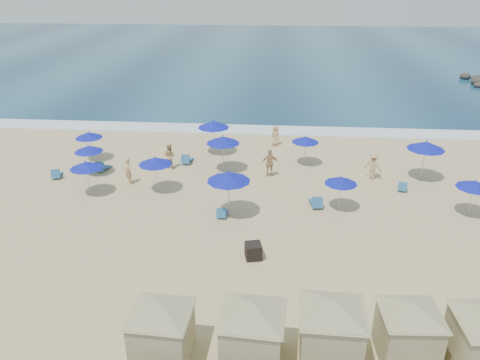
% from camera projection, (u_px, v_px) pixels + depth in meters
% --- Properties ---
extents(ground, '(160.00, 160.00, 0.00)m').
position_uv_depth(ground, '(262.00, 221.00, 25.30)').
color(ground, tan).
rests_on(ground, ground).
extents(ocean, '(160.00, 80.00, 0.06)m').
position_uv_depth(ocean, '(275.00, 53.00, 75.21)').
color(ocean, '#0E3250').
rests_on(ocean, ground).
extents(surf_line, '(160.00, 2.50, 0.08)m').
position_uv_depth(surf_line, '(269.00, 130.00, 39.35)').
color(surf_line, white).
rests_on(surf_line, ground).
extents(trash_bin, '(0.89, 0.89, 0.75)m').
position_uv_depth(trash_bin, '(253.00, 251.00, 21.93)').
color(trash_bin, black).
rests_on(trash_bin, ground).
extents(cabana_0, '(4.15, 4.15, 2.61)m').
position_uv_depth(cabana_0, '(161.00, 323.00, 15.85)').
color(cabana_0, tan).
rests_on(cabana_0, ground).
extents(cabana_1, '(4.35, 4.35, 2.74)m').
position_uv_depth(cabana_1, '(252.00, 325.00, 15.66)').
color(cabana_1, tan).
rests_on(cabana_1, ground).
extents(cabana_2, '(4.44, 4.44, 2.78)m').
position_uv_depth(cabana_2, '(332.00, 322.00, 15.75)').
color(cabana_2, tan).
rests_on(cabana_2, ground).
extents(cabana_3, '(4.08, 4.08, 2.56)m').
position_uv_depth(cabana_3, '(410.00, 323.00, 15.89)').
color(cabana_3, tan).
rests_on(cabana_3, ground).
extents(umbrella_0, '(1.86, 1.86, 2.12)m').
position_uv_depth(umbrella_0, '(88.00, 149.00, 30.22)').
color(umbrella_0, '#A5A8AD').
rests_on(umbrella_0, ground).
extents(umbrella_1, '(1.94, 1.94, 2.20)m').
position_uv_depth(umbrella_1, '(86.00, 165.00, 27.50)').
color(umbrella_1, '#A5A8AD').
rests_on(umbrella_1, ground).
extents(umbrella_2, '(1.91, 1.91, 2.17)m').
position_uv_depth(umbrella_2, '(89.00, 135.00, 32.57)').
color(umbrella_2, '#A5A8AD').
rests_on(umbrella_2, ground).
extents(umbrella_3, '(2.03, 2.03, 2.31)m').
position_uv_depth(umbrella_3, '(155.00, 161.00, 27.85)').
color(umbrella_3, '#A5A8AD').
rests_on(umbrella_3, ground).
extents(umbrella_4, '(2.29, 2.29, 2.61)m').
position_uv_depth(umbrella_4, '(214.00, 124.00, 33.56)').
color(umbrella_4, '#A5A8AD').
rests_on(umbrella_4, ground).
extents(umbrella_5, '(2.24, 2.24, 2.54)m').
position_uv_depth(umbrella_5, '(223.00, 140.00, 30.66)').
color(umbrella_5, '#A5A8AD').
rests_on(umbrella_5, ground).
extents(umbrella_6, '(2.38, 2.38, 2.70)m').
position_uv_depth(umbrella_6, '(229.00, 177.00, 24.91)').
color(umbrella_6, '#A5A8AD').
rests_on(umbrella_6, ground).
extents(umbrella_7, '(1.83, 1.83, 2.08)m').
position_uv_depth(umbrella_7, '(341.00, 180.00, 25.78)').
color(umbrella_7, '#A5A8AD').
rests_on(umbrella_7, ground).
extents(umbrella_8, '(1.88, 1.88, 2.14)m').
position_uv_depth(umbrella_8, '(305.00, 139.00, 31.81)').
color(umbrella_8, '#A5A8AD').
rests_on(umbrella_8, ground).
extents(umbrella_9, '(2.37, 2.37, 2.69)m').
position_uv_depth(umbrella_9, '(426.00, 145.00, 29.32)').
color(umbrella_9, '#A5A8AD').
rests_on(umbrella_9, ground).
extents(umbrella_10, '(1.92, 1.92, 2.19)m').
position_uv_depth(umbrella_10, '(475.00, 184.00, 25.09)').
color(umbrella_10, '#A5A8AD').
rests_on(umbrella_10, ground).
extents(beach_chair_0, '(0.91, 1.38, 0.70)m').
position_uv_depth(beach_chair_0, '(57.00, 174.00, 30.46)').
color(beach_chair_0, '#276091').
rests_on(beach_chair_0, ground).
extents(beach_chair_1, '(0.83, 1.48, 0.77)m').
position_uv_depth(beach_chair_1, '(102.00, 167.00, 31.48)').
color(beach_chair_1, '#276091').
rests_on(beach_chair_1, ground).
extents(beach_chair_2, '(0.72, 1.40, 0.75)m').
position_uv_depth(beach_chair_2, '(187.00, 160.00, 32.73)').
color(beach_chair_2, '#276091').
rests_on(beach_chair_2, ground).
extents(beach_chair_3, '(0.52, 1.15, 0.63)m').
position_uv_depth(beach_chair_3, '(222.00, 213.00, 25.68)').
color(beach_chair_3, '#276091').
rests_on(beach_chair_3, ground).
extents(beach_chair_4, '(0.76, 1.43, 0.75)m').
position_uv_depth(beach_chair_4, '(316.00, 202.00, 26.73)').
color(beach_chair_4, '#276091').
rests_on(beach_chair_4, ground).
extents(beach_chair_5, '(0.85, 1.28, 0.65)m').
position_uv_depth(beach_chair_5, '(402.00, 187.00, 28.74)').
color(beach_chair_5, '#276091').
rests_on(beach_chair_5, ground).
extents(beachgoer_0, '(0.68, 0.76, 1.75)m').
position_uv_depth(beachgoer_0, '(128.00, 171.00, 29.34)').
color(beachgoer_0, tan).
rests_on(beachgoer_0, ground).
extents(beachgoer_1, '(1.02, 0.92, 1.73)m').
position_uv_depth(beachgoer_1, '(169.00, 156.00, 31.70)').
color(beachgoer_1, tan).
rests_on(beachgoer_1, ground).
extents(beachgoer_2, '(1.11, 0.52, 1.85)m').
position_uv_depth(beachgoer_2, '(270.00, 163.00, 30.40)').
color(beachgoer_2, tan).
rests_on(beachgoer_2, ground).
extents(beachgoer_3, '(1.35, 1.17, 1.81)m').
position_uv_depth(beachgoer_3, '(373.00, 166.00, 30.00)').
color(beachgoer_3, tan).
rests_on(beachgoer_3, ground).
extents(beachgoer_4, '(0.90, 0.87, 1.56)m').
position_uv_depth(beachgoer_4, '(275.00, 135.00, 35.85)').
color(beachgoer_4, tan).
rests_on(beachgoer_4, ground).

